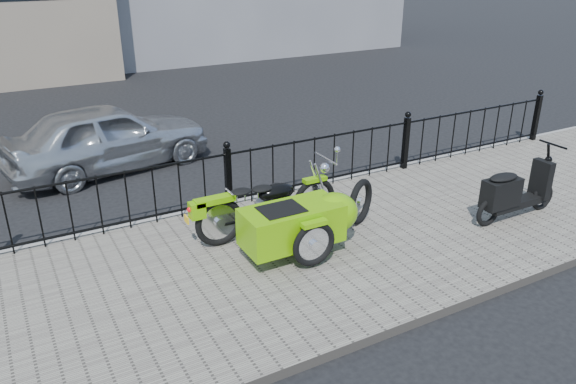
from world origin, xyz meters
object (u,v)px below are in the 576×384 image
spare_tire (360,202)px  sedan_car (108,137)px  scooter (513,193)px  motorcycle_sidecar (298,217)px

spare_tire → sedan_car: bearing=121.3°
scooter → spare_tire: scooter is taller
motorcycle_sidecar → scooter: (3.24, -0.73, -0.05)m
motorcycle_sidecar → scooter: size_ratio=1.42×
sedan_car → motorcycle_sidecar: bearing=-173.2°
spare_tire → sedan_car: size_ratio=0.18×
motorcycle_sidecar → spare_tire: (1.19, 0.25, -0.13)m
spare_tire → sedan_car: (-2.65, 4.35, 0.18)m
motorcycle_sidecar → scooter: scooter is taller
motorcycle_sidecar → sedan_car: sedan_car is taller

